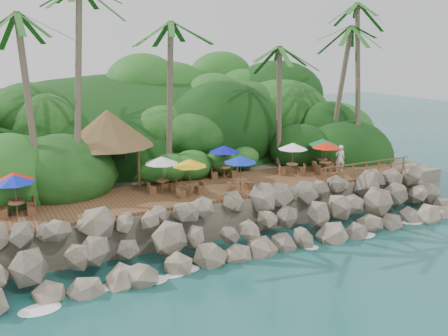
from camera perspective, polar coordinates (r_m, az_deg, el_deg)
ground at (r=26.63m, az=6.02°, el=-9.89°), size 140.00×140.00×0.00m
land_base at (r=39.91m, az=-6.59°, el=-0.24°), size 32.00×25.20×2.10m
jungle_hill at (r=47.06m, az=-9.81°, el=0.49°), size 44.80×28.00×15.40m
seawall at (r=27.77m, az=3.81°, el=-6.27°), size 29.00×4.00×2.30m
terrace at (r=30.76m, az=0.00°, el=-2.17°), size 26.00×5.00×0.20m
jungle_foliage at (r=39.28m, az=-6.03°, el=-2.04°), size 44.00×16.00×12.00m
foam_line at (r=26.84m, az=5.66°, el=-9.61°), size 25.20×0.80×0.06m
palms at (r=32.80m, az=-0.03°, el=16.70°), size 28.59×6.84×12.97m
palapa at (r=31.19m, az=-13.03°, el=4.45°), size 5.51×5.51×4.60m
dining_clusters at (r=29.91m, az=-1.58°, el=1.06°), size 21.68×5.06×2.14m
railing at (r=33.93m, az=15.82°, el=0.05°), size 7.20×0.10×1.00m
waiter at (r=34.72m, az=13.00°, el=1.06°), size 0.79×0.67×1.84m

